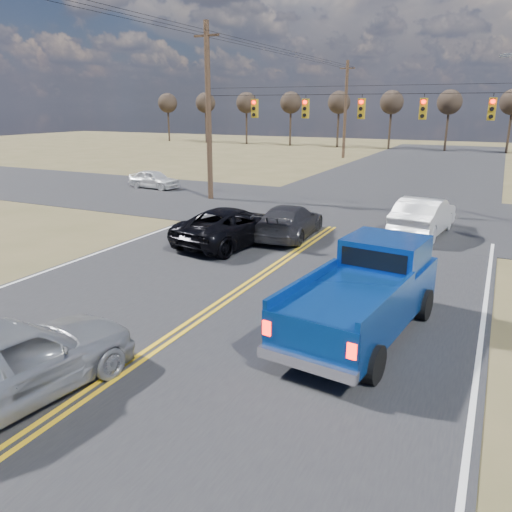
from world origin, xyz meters
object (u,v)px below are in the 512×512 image
at_px(silver_suv, 8,362).
at_px(cross_car_west, 154,179).
at_px(black_suv, 233,226).
at_px(white_car_queue, 423,216).
at_px(pickup_truck, 365,294).
at_px(dgrey_car_queue, 290,221).

height_order(silver_suv, cross_car_west, silver_suv).
xyz_separation_m(black_suv, white_car_queue, (6.75, 5.07, 0.07)).
bearing_deg(silver_suv, pickup_truck, -123.42).
bearing_deg(pickup_truck, silver_suv, -124.67).
relative_size(black_suv, dgrey_car_queue, 1.13).
bearing_deg(white_car_queue, dgrey_car_queue, 37.03).
height_order(white_car_queue, cross_car_west, white_car_queue).
bearing_deg(dgrey_car_queue, black_suv, 46.19).
xyz_separation_m(black_suv, dgrey_car_queue, (1.68, 2.03, -0.06)).
xyz_separation_m(silver_suv, black_suv, (-1.71, 11.90, -0.09)).
relative_size(silver_suv, black_suv, 0.91).
distance_m(pickup_truck, silver_suv, 7.88).
height_order(black_suv, dgrey_car_queue, black_suv).
bearing_deg(silver_suv, dgrey_car_queue, -81.68).
bearing_deg(dgrey_car_queue, pickup_truck, 119.09).
xyz_separation_m(pickup_truck, white_car_queue, (-0.20, 11.07, -0.23)).
bearing_deg(white_car_queue, cross_car_west, -9.58).
bearing_deg(cross_car_west, silver_suv, -144.11).
height_order(pickup_truck, dgrey_car_queue, pickup_truck).
height_order(black_suv, white_car_queue, white_car_queue).
relative_size(pickup_truck, cross_car_west, 1.62).
distance_m(white_car_queue, dgrey_car_queue, 5.91).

